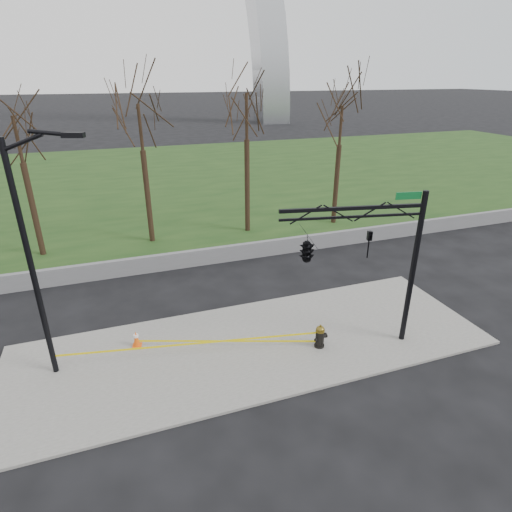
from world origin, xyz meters
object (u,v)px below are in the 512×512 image
object	(u,v)px
traffic_signal_mast	(329,247)
street_light	(35,249)
traffic_cone	(136,339)
fire_hydrant	(320,336)

from	to	relation	value
traffic_signal_mast	street_light	bearing A→B (deg)	-179.16
traffic_cone	street_light	world-z (taller)	street_light
traffic_signal_mast	traffic_cone	bearing A→B (deg)	172.01
traffic_cone	street_light	size ratio (longest dim) A/B	0.08
traffic_cone	traffic_signal_mast	distance (m)	7.93
fire_hydrant	traffic_cone	bearing A→B (deg)	148.60
street_light	traffic_signal_mast	size ratio (longest dim) A/B	1.37
street_light	traffic_signal_mast	distance (m)	9.35
street_light	traffic_signal_mast	bearing A→B (deg)	9.54
traffic_cone	street_light	xyz separation A→B (m)	(-2.57, -0.63, 4.27)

